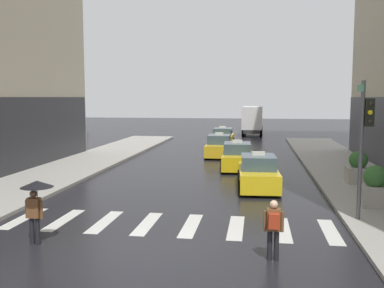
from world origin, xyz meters
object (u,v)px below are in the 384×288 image
Objects in this scene: pedestrian_with_backpack at (273,225)px; box_truck at (253,119)px; traffic_light_pole at (365,130)px; planter_mid_block at (358,169)px; planter_near_corner at (375,188)px; taxi_fourth at (223,138)px; pedestrian_with_umbrella at (36,195)px; taxi_lead at (258,174)px; taxi_third at (219,147)px; taxi_second at (237,157)px.

box_truck is at bearing 91.38° from pedestrian_with_backpack.
traffic_light_pole is 5.58m from pedestrian_with_backpack.
box_truck is at bearing 100.86° from planter_mid_block.
box_truck is 33.58m from planter_near_corner.
pedestrian_with_umbrella is (-3.40, -27.44, 0.79)m from taxi_fourth.
taxi_lead is 11.25m from pedestrian_with_umbrella.
pedestrian_with_umbrella is at bearing -100.36° from taxi_third.
taxi_lead and taxi_third have the same top height.
box_truck is (2.57, 11.51, 1.13)m from taxi_fourth.
taxi_fourth is 2.35× the size of pedestrian_with_umbrella.
taxi_lead is 18.58m from taxi_fourth.
planter_near_corner is (7.34, -14.51, 0.15)m from taxi_third.
pedestrian_with_backpack is at bearing -81.11° from taxi_third.
pedestrian_with_umbrella is 15.50m from planter_mid_block.
planter_near_corner is at bearing 65.09° from traffic_light_pole.
box_truck is 39.40m from pedestrian_with_umbrella.
taxi_lead reaches higher than planter_mid_block.
box_truck reaches higher than pedestrian_with_backpack.
traffic_light_pole is 2.47× the size of pedestrian_with_umbrella.
taxi_lead is 5.62m from planter_near_corner.
planter_near_corner is (0.96, 2.06, -2.38)m from traffic_light_pole.
taxi_second is at bearing 144.89° from planter_mid_block.
taxi_fourth is at bearing -102.58° from box_truck.
box_truck is at bearing 83.08° from taxi_third.
taxi_second is at bearing -91.63° from box_truck.
planter_near_corner is at bearing -36.69° from taxi_lead.
taxi_third is 1.00× the size of taxi_fourth.
taxi_fourth is (-6.69, 23.73, -2.53)m from traffic_light_pole.
taxi_third and taxi_fourth have the same top height.
pedestrian_with_backpack is 1.03× the size of planter_mid_block.
taxi_fourth is at bearing 99.72° from taxi_lead.
planter_mid_block is at bearing 67.13° from pedestrian_with_backpack.
taxi_fourth is at bearing 97.23° from pedestrian_with_backpack.
taxi_lead is at bearing -75.73° from taxi_third.
taxi_second is 1.01× the size of taxi_fourth.
traffic_light_pole is 0.63× the size of box_truck.
taxi_second is (-4.81, 11.06, -2.53)m from traffic_light_pole.
planter_near_corner is at bearing -81.31° from box_truck.
taxi_fourth is 27.94m from pedestrian_with_backpack.
box_truck is at bearing 77.42° from taxi_fourth.
pedestrian_with_backpack is (0.38, -9.40, 0.25)m from taxi_lead.
taxi_fourth is at bearing 98.44° from taxi_second.
taxi_lead reaches higher than planter_near_corner.
traffic_light_pole is 1.05× the size of taxi_third.
pedestrian_with_umbrella is at bearing -97.07° from taxi_fourth.
box_truck is (2.27, 18.67, 1.13)m from taxi_third.
taxi_second is at bearing 122.61° from planter_near_corner.
taxi_fourth is (-0.30, 7.16, 0.00)m from taxi_third.
pedestrian_with_backpack is (3.52, -27.71, 0.25)m from taxi_fourth.
taxi_fourth is at bearing 105.74° from traffic_light_pole.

